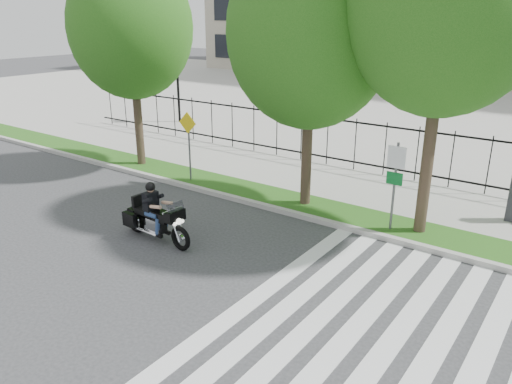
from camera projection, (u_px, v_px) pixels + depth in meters
The scene contains 14 objects.
ground at pixel (194, 264), 12.46m from camera, with size 120.00×120.00×0.00m, color #323234.
curb at pixel (283, 211), 15.57m from camera, with size 60.00×0.20×0.15m, color #A7A49D.
grass_verge at pixel (297, 203), 16.22m from camera, with size 60.00×1.50×0.15m, color #1B4D13.
sidewalk at pixel (332, 183), 18.13m from camera, with size 60.00×3.50×0.15m, color #ADABA2.
plaza at pixel (461, 111), 31.55m from camera, with size 80.00×34.00×0.10m, color #ADABA2.
crosswalk_stripes at pixel (376, 331), 9.81m from camera, with size 5.70×8.00×0.01m, color silver, non-canonical shape.
iron_fence at pixel (355, 144), 19.10m from camera, with size 30.00×0.06×2.00m, color black, non-canonical shape.
lamp_post_left at pixel (177, 65), 27.12m from camera, with size 1.06×0.70×4.25m.
street_tree_0 at pixel (131, 27), 18.44m from camera, with size 4.61×4.61×7.90m.
street_tree_1 at pixel (311, 31), 14.24m from camera, with size 4.91×4.91×8.09m.
street_tree_2 at pixel (447, 1), 11.95m from camera, with size 4.91×4.91×8.87m.
sign_pole_regulatory at pixel (395, 175), 13.56m from camera, with size 0.50×0.09×2.50m.
sign_pole_warning at pixel (189, 137), 17.74m from camera, with size 0.78×0.09×2.49m.
motorcycle_rider at pixel (156, 218), 13.53m from camera, with size 2.58×0.78×1.99m.
Camera 1 is at (7.74, -8.12, 5.91)m, focal length 35.00 mm.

